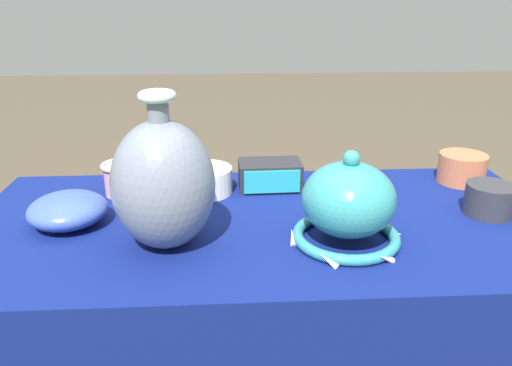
{
  "coord_description": "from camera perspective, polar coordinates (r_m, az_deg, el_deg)",
  "views": [
    {
      "loc": [
        -0.08,
        -0.97,
        1.26
      ],
      "look_at": [
        -0.03,
        -0.07,
        0.91
      ],
      "focal_mm": 35.0,
      "sensor_mm": 36.0,
      "label": 1
    }
  ],
  "objects": [
    {
      "name": "pot_squat_charcoal",
      "position": [
        1.21,
        25.03,
        -1.64
      ],
      "size": [
        0.1,
        0.1,
        0.07
      ],
      "primitive_type": "cylinder",
      "color": "#2D2D33",
      "rests_on": "display_table"
    },
    {
      "name": "pot_squat_ivory",
      "position": [
        1.22,
        -5.89,
        0.33
      ],
      "size": [
        0.13,
        0.13,
        0.06
      ],
      "primitive_type": "cylinder",
      "color": "white",
      "rests_on": "display_table"
    },
    {
      "name": "vase_tall_bulbous",
      "position": [
        0.94,
        -10.55,
        -0.08
      ],
      "size": [
        0.19,
        0.19,
        0.3
      ],
      "color": "slate",
      "rests_on": "display_table"
    },
    {
      "name": "display_table",
      "position": [
        1.11,
        1.22,
        -8.72
      ],
      "size": [
        1.27,
        0.6,
        0.79
      ],
      "color": "brown",
      "rests_on": "ground_plane"
    },
    {
      "name": "mosaic_tile_box",
      "position": [
        1.24,
        1.61,
        0.92
      ],
      "size": [
        0.16,
        0.1,
        0.07
      ],
      "rotation": [
        0.0,
        0.0,
        0.03
      ],
      "color": "#232328",
      "rests_on": "display_table"
    },
    {
      "name": "bowl_shallow_cobalt",
      "position": [
        1.11,
        -20.75,
        -2.93
      ],
      "size": [
        0.16,
        0.16,
        0.07
      ],
      "primitive_type": "ellipsoid",
      "color": "#3851A8",
      "rests_on": "display_table"
    },
    {
      "name": "pot_squat_terracotta",
      "position": [
        1.38,
        22.47,
        1.58
      ],
      "size": [
        0.12,
        0.12,
        0.07
      ],
      "primitive_type": "cylinder",
      "color": "#BC6642",
      "rests_on": "display_table"
    },
    {
      "name": "vase_dome_bell",
      "position": [
        0.97,
        10.47,
        -2.57
      ],
      "size": [
        0.22,
        0.21,
        0.19
      ],
      "color": "teal",
      "rests_on": "display_table"
    },
    {
      "name": "cup_wide_rose",
      "position": [
        1.24,
        -15.1,
        0.65
      ],
      "size": [
        0.09,
        0.09,
        0.08
      ],
      "color": "#D19399",
      "rests_on": "display_table"
    }
  ]
}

